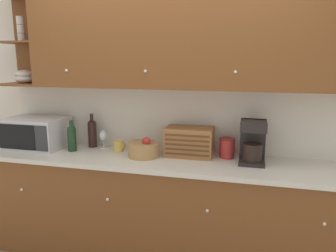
# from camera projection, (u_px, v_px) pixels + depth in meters

# --- Properties ---
(ground_plane) EXTENTS (24.00, 24.00, 0.00)m
(ground_plane) POSITION_uv_depth(u_px,v_px,m) (173.00, 239.00, 3.35)
(ground_plane) COLOR slate
(wall_back) EXTENTS (5.74, 0.06, 2.60)m
(wall_back) POSITION_uv_depth(u_px,v_px,m) (174.00, 114.00, 3.12)
(wall_back) COLOR silver
(wall_back) RESTS_ON ground_plane
(counter_unit) EXTENTS (3.36, 0.64, 0.96)m
(counter_unit) POSITION_uv_depth(u_px,v_px,m) (165.00, 209.00, 2.96)
(counter_unit) COLOR brown
(counter_unit) RESTS_ON ground_plane
(backsplash_panel) EXTENTS (3.34, 0.01, 0.60)m
(backsplash_panel) POSITION_uv_depth(u_px,v_px,m) (174.00, 119.00, 3.09)
(backsplash_panel) COLOR silver
(backsplash_panel) RESTS_ON counter_unit
(upper_cabinets) EXTENTS (3.34, 0.38, 0.85)m
(upper_cabinets) POSITION_uv_depth(u_px,v_px,m) (189.00, 38.00, 2.74)
(upper_cabinets) COLOR brown
(upper_cabinets) RESTS_ON backsplash_panel
(microwave) EXTENTS (0.55, 0.42, 0.29)m
(microwave) POSITION_uv_depth(u_px,v_px,m) (36.00, 133.00, 3.21)
(microwave) COLOR silver
(microwave) RESTS_ON counter_unit
(second_wine_bottle) EXTENTS (0.08, 0.08, 0.29)m
(second_wine_bottle) POSITION_uv_depth(u_px,v_px,m) (72.00, 137.00, 3.08)
(second_wine_bottle) COLOR #19381E
(second_wine_bottle) RESTS_ON counter_unit
(wine_bottle) EXTENTS (0.08, 0.08, 0.33)m
(wine_bottle) POSITION_uv_depth(u_px,v_px,m) (92.00, 132.00, 3.22)
(wine_bottle) COLOR black
(wine_bottle) RESTS_ON counter_unit
(wine_glass) EXTENTS (0.08, 0.08, 0.18)m
(wine_glass) POSITION_uv_depth(u_px,v_px,m) (103.00, 136.00, 3.18)
(wine_glass) COLOR silver
(wine_glass) RESTS_ON counter_unit
(mug) EXTENTS (0.11, 0.09, 0.10)m
(mug) POSITION_uv_depth(u_px,v_px,m) (119.00, 146.00, 3.09)
(mug) COLOR gold
(mug) RESTS_ON counter_unit
(fruit_basket) EXTENTS (0.28, 0.28, 0.19)m
(fruit_basket) POSITION_uv_depth(u_px,v_px,m) (144.00, 149.00, 2.90)
(fruit_basket) COLOR #A87F4C
(fruit_basket) RESTS_ON counter_unit
(bread_box) EXTENTS (0.42, 0.25, 0.26)m
(bread_box) POSITION_uv_depth(u_px,v_px,m) (189.00, 142.00, 2.92)
(bread_box) COLOR #996033
(bread_box) RESTS_ON counter_unit
(storage_canister) EXTENTS (0.14, 0.14, 0.17)m
(storage_canister) POSITION_uv_depth(u_px,v_px,m) (227.00, 148.00, 2.87)
(storage_canister) COLOR #B22D28
(storage_canister) RESTS_ON counter_unit
(coffee_maker) EXTENTS (0.21, 0.23, 0.36)m
(coffee_maker) POSITION_uv_depth(u_px,v_px,m) (253.00, 142.00, 2.71)
(coffee_maker) COLOR black
(coffee_maker) RESTS_ON counter_unit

